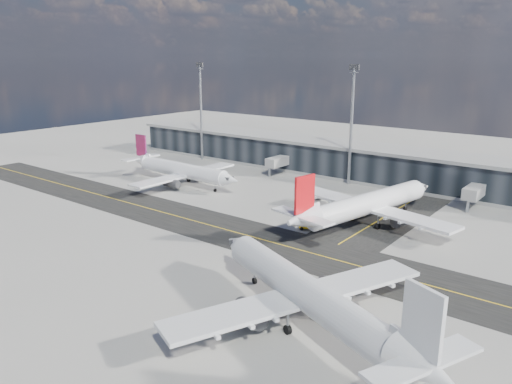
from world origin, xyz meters
TOP-DOWN VIEW (x-y plane):
  - ground at (0.00, 0.00)m, footprint 300.00×300.00m
  - taxiway_lanes at (3.91, 10.74)m, footprint 180.00×63.00m
  - terminal_concourse at (0.04, 54.93)m, footprint 152.00×19.80m
  - floodlight_masts at (0.00, 48.00)m, footprint 102.50×0.70m
  - airliner_af at (-32.70, 22.45)m, footprint 36.67×31.21m
  - airliner_redtail at (17.03, 22.41)m, footprint 34.77×40.50m
  - airliner_near at (27.84, -15.44)m, footprint 39.18×33.87m
  - baggage_tug at (10.20, 13.24)m, footprint 3.27×2.44m
  - service_van at (0.63, 33.52)m, footprint 4.68×6.47m

SIDE VIEW (x-z plane):
  - ground at x=0.00m, z-range 0.00..0.00m
  - taxiway_lanes at x=3.91m, z-range -0.01..0.03m
  - service_van at x=0.63m, z-range 0.00..1.64m
  - baggage_tug at x=10.20m, z-range 0.00..1.85m
  - airliner_af at x=-32.70m, z-range -1.85..9.04m
  - airliner_redtail at x=17.03m, z-range -2.05..10.02m
  - airliner_near at x=27.84m, z-range -2.05..10.06m
  - terminal_concourse at x=0.04m, z-range -0.31..8.49m
  - floodlight_masts at x=0.00m, z-range 1.16..30.06m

